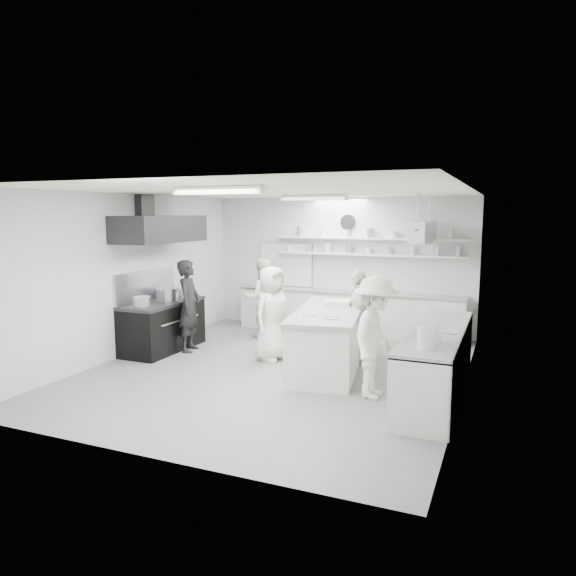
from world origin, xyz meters
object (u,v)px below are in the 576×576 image
at_px(cook_stove, 189,306).
at_px(back_counter, 348,313).
at_px(stove, 163,327).
at_px(prep_island, 329,340).
at_px(cook_back, 262,298).
at_px(right_counter, 437,364).

bearing_deg(cook_stove, back_counter, -56.53).
height_order(stove, prep_island, prep_island).
bearing_deg(prep_island, back_counter, 89.66).
distance_m(back_counter, prep_island, 2.75).
distance_m(back_counter, cook_stove, 3.59).
xyz_separation_m(prep_island, cook_back, (-2.07, 1.67, 0.36)).
bearing_deg(back_counter, stove, -136.01).
bearing_deg(prep_island, stove, 171.57).
height_order(right_counter, prep_island, prep_island).
xyz_separation_m(right_counter, prep_island, (-1.89, 0.69, 0.02)).
bearing_deg(right_counter, stove, 173.48).
relative_size(right_counter, cook_back, 1.95).
height_order(stove, back_counter, back_counter).
relative_size(prep_island, cook_stove, 1.50).
relative_size(right_counter, prep_island, 1.24).
relative_size(stove, prep_island, 0.68).
bearing_deg(cook_back, stove, 15.19).
relative_size(stove, cook_stove, 1.02).
height_order(back_counter, prep_island, prep_island).
xyz_separation_m(prep_island, cook_stove, (-2.85, 0.06, 0.39)).
relative_size(back_counter, cook_stove, 2.83).
xyz_separation_m(right_counter, cook_stove, (-4.74, 0.75, 0.41)).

